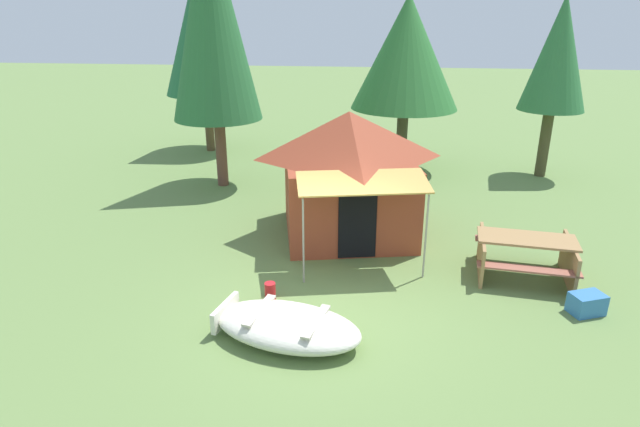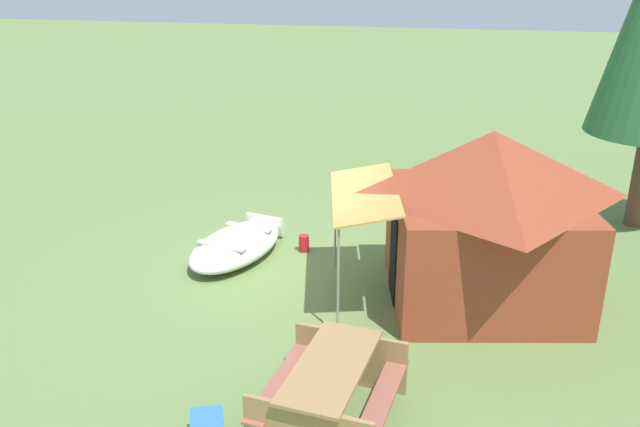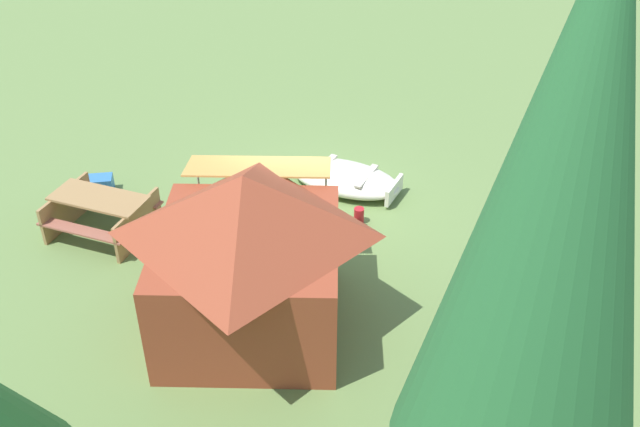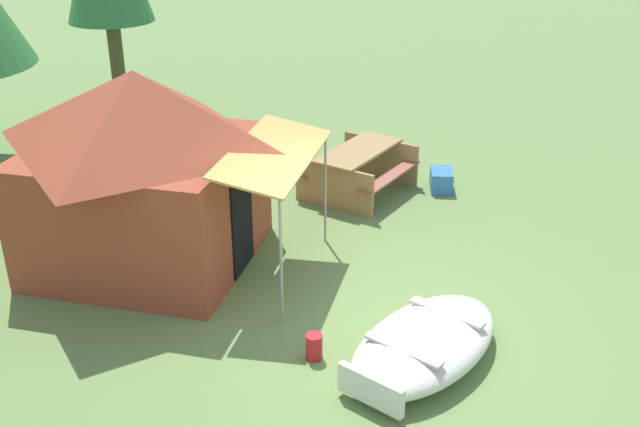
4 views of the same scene
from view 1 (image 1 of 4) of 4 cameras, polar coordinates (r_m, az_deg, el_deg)
ground_plane at (r=9.09m, az=0.76°, el=-10.15°), size 80.00×80.00×0.00m
beached_rowboat at (r=8.23m, az=-3.60°, el=-11.91°), size 2.53×1.72×0.45m
canvas_cabin_tent at (r=11.55m, az=3.04°, el=4.47°), size 3.43×4.30×2.73m
picnic_table at (r=10.61m, az=21.16°, el=-3.92°), size 1.93×1.67×0.78m
cooler_box at (r=9.91m, az=26.73°, el=-8.64°), size 0.63×0.53×0.35m
fuel_can at (r=9.32m, az=-5.37°, el=-8.30°), size 0.22×0.22×0.31m
pine_tree_back_left at (r=14.78m, az=-11.53°, el=20.08°), size 2.39×2.39×7.23m
pine_tree_back_right at (r=16.84m, az=24.20°, el=15.29°), size 1.85×1.85×5.15m
pine_tree_far_center at (r=16.41m, az=9.27°, el=16.66°), size 3.20×3.20×5.16m
pine_tree_side at (r=18.91m, az=-12.56°, el=18.74°), size 2.67×2.67×6.22m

